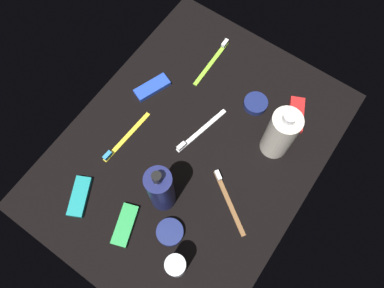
# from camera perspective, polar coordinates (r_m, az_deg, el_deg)

# --- Properties ---
(ground_plane) EXTENTS (0.84, 0.64, 0.01)m
(ground_plane) POSITION_cam_1_polar(r_m,az_deg,el_deg) (1.00, 0.00, -0.75)
(ground_plane) COLOR black
(lotion_bottle) EXTENTS (0.06, 0.06, 0.21)m
(lotion_bottle) POSITION_cam_1_polar(r_m,az_deg,el_deg) (0.87, -4.88, -7.13)
(lotion_bottle) COLOR navy
(lotion_bottle) RESTS_ON ground_plane
(bodywash_bottle) EXTENTS (0.07, 0.07, 0.19)m
(bodywash_bottle) POSITION_cam_1_polar(r_m,az_deg,el_deg) (0.94, 13.61, 1.58)
(bodywash_bottle) COLOR silver
(bodywash_bottle) RESTS_ON ground_plane
(deodorant_stick) EXTENTS (0.05, 0.05, 0.10)m
(deodorant_stick) POSITION_cam_1_polar(r_m,az_deg,el_deg) (0.88, -2.51, -18.46)
(deodorant_stick) COLOR silver
(deodorant_stick) RESTS_ON ground_plane
(toothbrush_yellow) EXTENTS (0.18, 0.02, 0.02)m
(toothbrush_yellow) POSITION_cam_1_polar(r_m,az_deg,el_deg) (1.01, -10.54, 0.74)
(toothbrush_yellow) COLOR yellow
(toothbrush_yellow) RESTS_ON ground_plane
(toothbrush_lime) EXTENTS (0.18, 0.02, 0.02)m
(toothbrush_lime) POSITION_cam_1_polar(r_m,az_deg,el_deg) (1.12, 3.36, 12.99)
(toothbrush_lime) COLOR #8CD133
(toothbrush_lime) RESTS_ON ground_plane
(toothbrush_brown) EXTENTS (0.11, 0.16, 0.02)m
(toothbrush_brown) POSITION_cam_1_polar(r_m,az_deg,el_deg) (0.95, 5.58, -8.44)
(toothbrush_brown) COLOR brown
(toothbrush_brown) RESTS_ON ground_plane
(toothbrush_white) EXTENTS (0.18, 0.05, 0.02)m
(toothbrush_white) POSITION_cam_1_polar(r_m,az_deg,el_deg) (1.00, 1.04, 1.83)
(toothbrush_white) COLOR white
(toothbrush_white) RESTS_ON ground_plane
(snack_bar_blue) EXTENTS (0.11, 0.07, 0.01)m
(snack_bar_blue) POSITION_cam_1_polar(r_m,az_deg,el_deg) (1.07, -6.24, 8.77)
(snack_bar_blue) COLOR blue
(snack_bar_blue) RESTS_ON ground_plane
(snack_bar_red) EXTENTS (0.11, 0.08, 0.01)m
(snack_bar_red) POSITION_cam_1_polar(r_m,az_deg,el_deg) (1.07, 15.95, 4.47)
(snack_bar_red) COLOR red
(snack_bar_red) RESTS_ON ground_plane
(snack_bar_green) EXTENTS (0.11, 0.07, 0.01)m
(snack_bar_green) POSITION_cam_1_polar(r_m,az_deg,el_deg) (0.95, -10.39, -12.33)
(snack_bar_green) COLOR green
(snack_bar_green) RESTS_ON ground_plane
(snack_bar_teal) EXTENTS (0.11, 0.08, 0.01)m
(snack_bar_teal) POSITION_cam_1_polar(r_m,az_deg,el_deg) (0.99, -17.12, -7.83)
(snack_bar_teal) COLOR teal
(snack_bar_teal) RESTS_ON ground_plane
(cream_tin_left) EXTENTS (0.07, 0.07, 0.02)m
(cream_tin_left) POSITION_cam_1_polar(r_m,az_deg,el_deg) (0.93, -3.46, -13.57)
(cream_tin_left) COLOR navy
(cream_tin_left) RESTS_ON ground_plane
(cream_tin_right) EXTENTS (0.07, 0.07, 0.02)m
(cream_tin_right) POSITION_cam_1_polar(r_m,az_deg,el_deg) (1.05, 9.89, 6.23)
(cream_tin_right) COLOR navy
(cream_tin_right) RESTS_ON ground_plane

